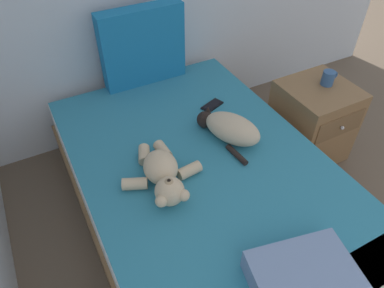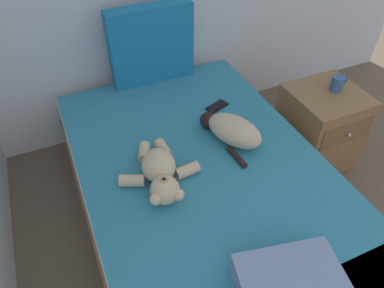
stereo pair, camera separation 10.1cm
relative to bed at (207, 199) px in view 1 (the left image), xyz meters
name	(u,v)px [view 1 (the left image)]	position (x,y,z in m)	size (l,w,h in m)	color
bed	(207,199)	(0.00, 0.00, 0.00)	(1.31, 2.09, 0.47)	olive
patterned_cushion	(143,46)	(0.04, 0.96, 0.50)	(0.56, 0.12, 0.52)	#1972AD
cat	(230,128)	(0.23, 0.17, 0.31)	(0.32, 0.44, 0.15)	#C6B293
teddy_bear	(163,174)	(-0.25, 0.02, 0.31)	(0.42, 0.48, 0.15)	beige
cell_phone	(212,105)	(0.30, 0.48, 0.25)	(0.16, 0.12, 0.01)	black
throw_pillow	(303,277)	(0.01, -0.71, 0.30)	(0.40, 0.28, 0.11)	#728CB7
nightstand	(312,122)	(0.97, 0.22, 0.04)	(0.45, 0.48, 0.56)	olive
mug	(328,78)	(1.03, 0.24, 0.37)	(0.12, 0.08, 0.09)	#33598C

